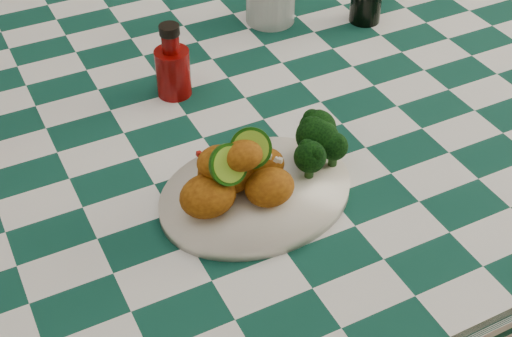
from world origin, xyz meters
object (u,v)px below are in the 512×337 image
plate (256,194)px  wooden_chair_right (230,17)px  fried_chicken_pile (241,169)px  dining_table (200,279)px  ketchup_bottle (172,61)px

plate → wooden_chair_right: size_ratio=0.27×
fried_chicken_pile → wooden_chair_right: size_ratio=0.14×
plate → wooden_chair_right: 1.07m
dining_table → fried_chicken_pile: size_ratio=11.87×
ketchup_bottle → wooden_chair_right: size_ratio=0.12×
dining_table → ketchup_bottle: bearing=84.4°
dining_table → plate: bearing=-87.4°
fried_chicken_pile → wooden_chair_right: wooden_chair_right is taller
ketchup_bottle → wooden_chair_right: 0.85m
plate → ketchup_bottle: (-0.00, 0.28, 0.05)m
plate → fried_chicken_pile: size_ratio=1.94×
fried_chicken_pile → plate: bearing=0.0°
plate → wooden_chair_right: wooden_chair_right is taller
dining_table → ketchup_bottle: size_ratio=13.41×
dining_table → wooden_chair_right: bearing=60.5°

